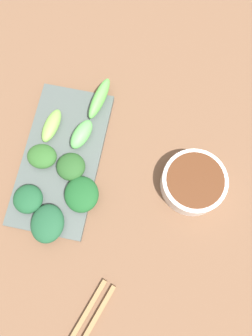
% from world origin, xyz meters
% --- Properties ---
extents(tabletop, '(2.10, 2.10, 0.02)m').
position_xyz_m(tabletop, '(0.00, 0.00, 0.01)').
color(tabletop, brown).
rests_on(tabletop, ground).
extents(sauce_bowl, '(0.12, 0.12, 0.04)m').
position_xyz_m(sauce_bowl, '(-0.12, -0.02, 0.05)').
color(sauce_bowl, silver).
rests_on(sauce_bowl, tabletop).
extents(serving_plate, '(0.14, 0.29, 0.01)m').
position_xyz_m(serving_plate, '(0.14, -0.02, 0.03)').
color(serving_plate, '#47514D').
rests_on(serving_plate, tabletop).
extents(broccoli_leafy_0, '(0.06, 0.07, 0.02)m').
position_xyz_m(broccoli_leafy_0, '(0.13, 0.10, 0.04)').
color(broccoli_leafy_0, '#1D4C2D').
rests_on(broccoli_leafy_0, serving_plate).
extents(broccoli_stalk_1, '(0.04, 0.07, 0.02)m').
position_xyz_m(broccoli_stalk_1, '(0.17, -0.08, 0.04)').
color(broccoli_stalk_1, '#78B54A').
rests_on(broccoli_stalk_1, serving_plate).
extents(broccoli_leafy_2, '(0.06, 0.05, 0.02)m').
position_xyz_m(broccoli_leafy_2, '(0.17, -0.02, 0.04)').
color(broccoli_leafy_2, '#2B5B24').
rests_on(broccoli_leafy_2, serving_plate).
extents(broccoli_leafy_3, '(0.07, 0.07, 0.03)m').
position_xyz_m(broccoli_leafy_3, '(0.11, -0.01, 0.04)').
color(broccoli_leafy_3, '#254F21').
rests_on(broccoli_leafy_3, serving_plate).
extents(broccoli_leafy_4, '(0.08, 0.08, 0.02)m').
position_xyz_m(broccoli_leafy_4, '(0.08, 0.04, 0.04)').
color(broccoli_leafy_4, '#1A5022').
rests_on(broccoli_leafy_4, serving_plate).
extents(broccoli_stalk_5, '(0.05, 0.07, 0.03)m').
position_xyz_m(broccoli_stalk_5, '(0.10, -0.07, 0.05)').
color(broccoli_stalk_5, '#5DB658').
rests_on(broccoli_stalk_5, serving_plate).
extents(broccoli_leafy_6, '(0.07, 0.07, 0.02)m').
position_xyz_m(broccoli_leafy_6, '(0.17, 0.07, 0.04)').
color(broccoli_leafy_6, '#1B4C2A').
rests_on(broccoli_leafy_6, serving_plate).
extents(broccoli_stalk_7, '(0.04, 0.09, 0.03)m').
position_xyz_m(broccoli_stalk_7, '(0.09, -0.15, 0.05)').
color(broccoli_stalk_7, '#5CBB4C').
rests_on(broccoli_stalk_7, serving_plate).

